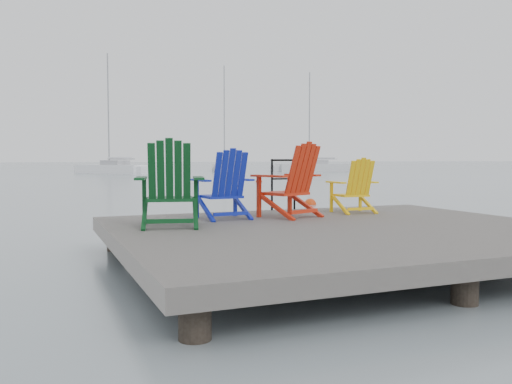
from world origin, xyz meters
name	(u,v)px	position (x,y,z in m)	size (l,w,h in m)	color
ground	(344,263)	(0.00, 0.00, 0.00)	(400.00, 400.00, 0.00)	gray
dock	(344,238)	(0.00, 0.00, 0.35)	(6.00, 5.00, 1.40)	#2A2826
handrail	(283,179)	(0.25, 2.45, 1.04)	(0.48, 0.04, 0.90)	black
chair_green	(170,184)	(-2.18, 0.81, 1.07)	(1.04, 0.98, 1.13)	#0A3A17
chair_blue	(225,185)	(-1.19, 1.45, 1.02)	(0.85, 0.80, 1.02)	#1020A8
chair_red	(292,181)	(-0.15, 1.30, 1.07)	(1.08, 1.03, 1.12)	red
chair_yellow	(355,186)	(1.11, 1.49, 0.95)	(0.73, 0.68, 0.89)	yellow
sailboat_near	(112,170)	(2.98, 45.57, 0.36)	(6.19, 8.16, 11.43)	white
sailboat_mid	(224,168)	(16.32, 52.32, 0.35)	(5.35, 9.15, 12.24)	silver
sailboat_far	(313,168)	(23.79, 45.01, 0.36)	(7.86, 2.57, 10.77)	silver
buoy_a	(310,204)	(3.97, 8.41, 0.00)	(0.37, 0.37, 0.37)	red
buoy_c	(259,182)	(8.59, 23.55, 0.00)	(0.39, 0.39, 0.39)	#BE330B
buoy_d	(223,175)	(11.33, 38.04, 0.00)	(0.34, 0.34, 0.34)	red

